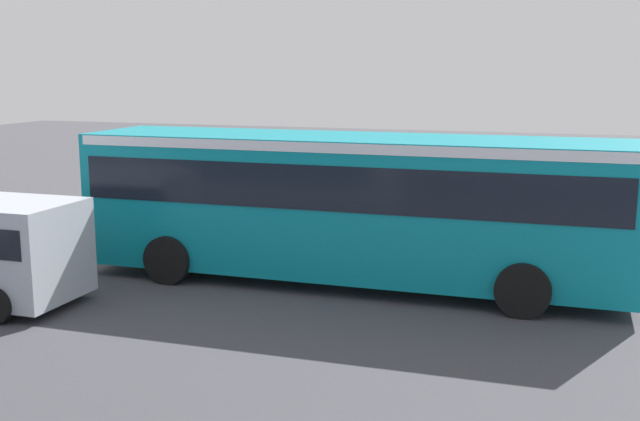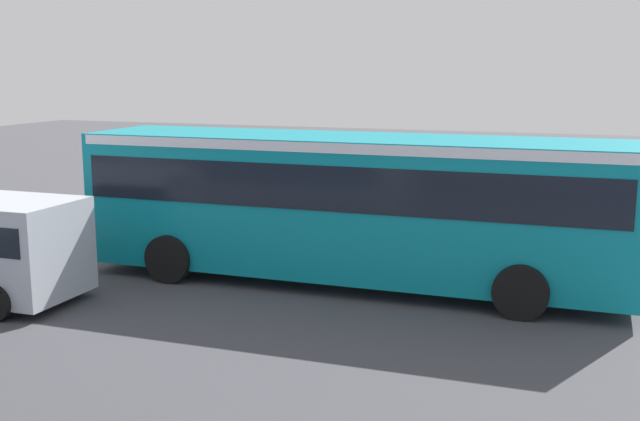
# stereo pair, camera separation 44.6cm
# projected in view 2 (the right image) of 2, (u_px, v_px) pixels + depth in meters

# --- Properties ---
(ground) EXTENTS (80.00, 80.00, 0.00)m
(ground) POSITION_uv_depth(u_px,v_px,m) (401.00, 279.00, 16.94)
(ground) COLOR #424247
(city_bus) EXTENTS (11.54, 2.85, 3.15)m
(city_bus) POSITION_uv_depth(u_px,v_px,m) (350.00, 196.00, 16.33)
(city_bus) COLOR #0C8493
(city_bus) RESTS_ON ground
(traffic_sign) EXTENTS (0.08, 0.60, 2.80)m
(traffic_sign) POSITION_uv_depth(u_px,v_px,m) (399.00, 173.00, 19.84)
(traffic_sign) COLOR slate
(traffic_sign) RESTS_ON ground
(lane_dash_left) EXTENTS (2.00, 0.20, 0.01)m
(lane_dash_left) POSITION_uv_depth(u_px,v_px,m) (505.00, 264.00, 18.19)
(lane_dash_left) COLOR silver
(lane_dash_left) RESTS_ON ground
(lane_dash_centre) EXTENTS (2.00, 0.20, 0.01)m
(lane_dash_centre) POSITION_uv_depth(u_px,v_px,m) (343.00, 251.00, 19.52)
(lane_dash_centre) COLOR silver
(lane_dash_centre) RESTS_ON ground
(lane_dash_right) EXTENTS (2.00, 0.20, 0.01)m
(lane_dash_right) POSITION_uv_depth(u_px,v_px,m) (202.00, 239.00, 20.84)
(lane_dash_right) COLOR silver
(lane_dash_right) RESTS_ON ground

